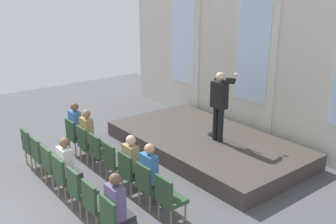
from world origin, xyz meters
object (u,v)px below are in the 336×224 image
mic_stand (214,123)px  chair_r0_c1 (87,142)px  chair_r0_c3 (114,160)px  audience_r1_c3 (68,165)px  chair_r1_c5 (96,202)px  audience_r0_c5 (151,172)px  chair_r1_c6 (115,219)px  chair_r1_c1 (41,154)px  audience_r0_c4 (133,161)px  chair_r0_c5 (148,183)px  audience_r0_c1 (89,133)px  chair_r1_c2 (52,164)px  chair_r0_c0 (75,135)px  chair_r0_c6 (169,197)px  chair_r1_c3 (65,175)px  audience_r0_c0 (77,126)px  chair_r1_c4 (79,188)px  chair_r0_c4 (130,171)px  chair_r1_c0 (31,145)px  audience_r1_c6 (118,206)px  speaker (219,102)px

mic_stand → chair_r0_c1: size_ratio=1.65×
chair_r0_c3 → audience_r1_c3: (0.00, -1.05, 0.20)m
chair_r0_c1 → chair_r1_c5: size_ratio=1.00×
audience_r0_c5 → chair_r1_c6: size_ratio=1.42×
chair_r0_c3 → chair_r1_c1: bearing=-138.9°
audience_r0_c4 → chair_r0_c5: bearing=-7.2°
audience_r0_c1 → chair_r1_c2: 1.39m
chair_r0_c0 → chair_r0_c6: bearing=0.0°
mic_stand → audience_r0_c5: (1.24, -2.90, -0.01)m
audience_r0_c1 → chair_r1_c3: size_ratio=1.44×
chair_r1_c1 → audience_r0_c5: bearing=25.1°
chair_r0_c1 → chair_r1_c6: same height
audience_r0_c0 → chair_r1_c4: (2.58, -1.21, -0.22)m
chair_r0_c3 → chair_r0_c4: size_ratio=1.00×
chair_r0_c5 → chair_r1_c0: (-3.23, -1.13, 0.00)m
chair_r0_c5 → chair_r1_c6: (0.65, -1.13, 0.00)m
chair_r0_c3 → audience_r1_c3: audience_r1_c3 is taller
audience_r1_c3 → chair_r1_c4: 0.68m
chair_r1_c5 → chair_r0_c5: bearing=90.0°
chair_r0_c3 → chair_r1_c5: (1.29, -1.13, 0.00)m
audience_r0_c0 → chair_r1_c1: audience_r0_c0 is taller
chair_r0_c6 → chair_r1_c5: same height
audience_r1_c3 → chair_r1_c5: (1.29, -0.08, -0.20)m
audience_r0_c0 → chair_r0_c5: audience_r0_c0 is taller
chair_r1_c5 → audience_r1_c6: size_ratio=0.70×
audience_r0_c1 → audience_r0_c5: (2.58, 0.00, -0.01)m
mic_stand → audience_r0_c5: mic_stand is taller
chair_r1_c3 → chair_r0_c5: bearing=41.1°
audience_r0_c1 → chair_r0_c6: audience_r0_c1 is taller
chair_r1_c2 → chair_r1_c3: 0.65m
chair_r1_c1 → audience_r1_c6: audience_r1_c6 is taller
chair_r1_c5 → audience_r0_c4: bearing=118.1°
audience_r1_c3 → chair_r1_c3: bearing=-90.0°
chair_r0_c0 → audience_r1_c6: size_ratio=0.70×
audience_r0_c0 → chair_r1_c3: size_ratio=1.46×
audience_r1_c3 → chair_r1_c2: bearing=-172.9°
chair_r0_c4 → chair_r1_c3: size_ratio=1.00×
chair_r0_c6 → mic_stand: bearing=122.3°
audience_r0_c1 → chair_r1_c5: 2.86m
chair_r1_c0 → audience_r1_c6: size_ratio=0.70×
chair_r0_c0 → chair_r0_c5: bearing=0.0°
chair_r1_c1 → chair_r1_c2: size_ratio=1.00×
chair_r0_c5 → chair_r1_c5: bearing=-90.0°
speaker → chair_r0_c3: size_ratio=1.88×
audience_r0_c4 → chair_r1_c3: bearing=-118.1°
chair_r1_c3 → audience_r1_c3: bearing=90.0°
chair_r0_c3 → chair_r1_c1: (-1.29, -1.13, 0.00)m
chair_r0_c1 → chair_r1_c3: size_ratio=1.00×
mic_stand → chair_r0_c6: 3.54m
chair_r1_c2 → chair_r1_c5: 1.94m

